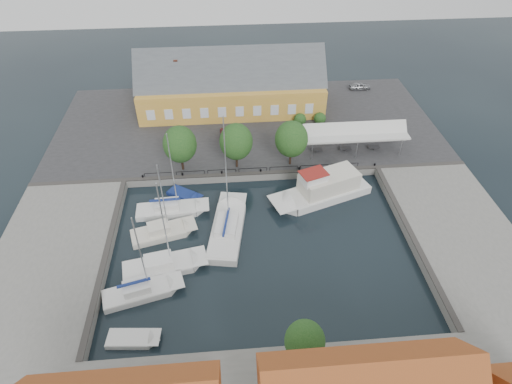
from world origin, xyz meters
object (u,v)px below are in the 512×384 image
warehouse (227,87)px  west_boat_b (162,233)px  tent_canopy (355,133)px  car_silver (360,86)px  center_sailboat (228,229)px  launch_nw (184,196)px  car_red (232,137)px  trawler (324,190)px  west_boat_d (142,292)px  west_boat_a (171,210)px  launch_sw (133,340)px  west_boat_c (163,267)px

warehouse → west_boat_b: 28.69m
tent_canopy → car_silver: tent_canopy is taller
warehouse → car_silver: size_ratio=8.04×
center_sailboat → launch_nw: 8.38m
tent_canopy → car_red: 16.92m
tent_canopy → trawler: trawler is taller
warehouse → west_boat_b: size_ratio=2.83×
warehouse → west_boat_d: (-9.61, -35.15, -4.16)m
west_boat_d → west_boat_b: bearing=80.6°
trawler → warehouse: bearing=116.3°
west_boat_a → launch_sw: (-2.20, -16.70, -0.18)m
west_boat_b → car_red: bearing=63.3°
trawler → launch_sw: trawler is taller
warehouse → launch_sw: (-9.80, -40.11, -4.34)m
car_silver → center_sailboat: bearing=143.2°
west_boat_a → warehouse: bearing=72.0°
west_boat_a → launch_nw: (1.44, 2.77, -0.18)m
car_red → trawler: (10.77, -11.72, -0.76)m
west_boat_c → launch_sw: bearing=-103.9°
car_red → center_sailboat: size_ratio=0.32×
trawler → west_boat_d: size_ratio=1.25×
center_sailboat → launch_sw: bearing=-124.3°
trawler → west_boat_c: size_ratio=1.13×
west_boat_c → warehouse: bearing=76.3°
tent_canopy → west_boat_c: (-24.40, -18.19, -3.42)m
center_sailboat → launch_sw: size_ratio=3.03×
west_boat_b → trawler: bearing=14.7°
west_boat_b → warehouse: bearing=73.0°
warehouse → west_boat_a: size_ratio=2.50×
center_sailboat → west_boat_a: 7.63m
center_sailboat → launch_nw: bearing=127.9°
car_silver → west_boat_a: (-30.21, -27.58, -1.33)m
trawler → west_boat_b: 19.87m
warehouse → center_sailboat: bearing=-92.1°
west_boat_a → west_boat_b: size_ratio=1.13×
center_sailboat → launch_sw: (-8.79, -12.86, -0.27)m
tent_canopy → trawler: bearing=-124.5°
car_silver → trawler: bearing=156.2°
car_silver → west_boat_a: bearing=132.6°
warehouse → launch_nw: 21.97m
center_sailboat → west_boat_b: bearing=179.2°
launch_sw → tent_canopy: bearing=44.8°
center_sailboat → west_boat_d: size_ratio=1.40×
warehouse → west_boat_c: west_boat_c is taller
west_boat_d → car_red: bearing=68.5°
launch_sw → west_boat_a: bearing=82.5°
tent_canopy → west_boat_c: size_ratio=1.20×
tent_canopy → launch_sw: (-26.40, -26.25, -3.59)m
center_sailboat → trawler: bearing=23.3°
tent_canopy → west_boat_c: west_boat_c is taller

